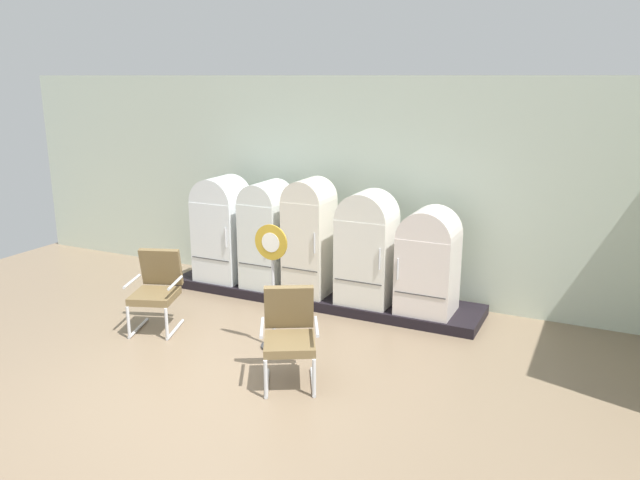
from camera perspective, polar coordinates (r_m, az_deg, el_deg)
name	(u,v)px	position (r m, az deg, el deg)	size (l,w,h in m)	color
ground	(194,395)	(6.68, -11.50, -13.74)	(12.00, 10.00, 0.05)	#7F6A52
back_wall	(340,185)	(9.18, 1.82, 5.08)	(11.76, 0.12, 3.14)	silver
display_plinth	(321,295)	(9.01, 0.10, -5.09)	(4.59, 0.95, 0.14)	black
refrigerator_0	(222,226)	(9.43, -8.97, 1.31)	(0.70, 0.68, 1.56)	white
refrigerator_1	(267,231)	(9.05, -4.90, 0.84)	(0.58, 0.72, 1.54)	silver
refrigerator_2	(309,233)	(8.67, -0.99, 0.63)	(0.59, 0.63, 1.64)	silver
refrigerator_3	(367,245)	(8.34, 4.31, -0.45)	(0.72, 0.62, 1.54)	silver
refrigerator_4	(428,259)	(8.13, 9.89, -1.70)	(0.72, 0.67, 1.38)	silver
armchair_left	(157,287)	(8.16, -14.72, -4.15)	(0.74, 0.82, 1.00)	silver
armchair_right	(289,332)	(6.56, -2.83, -8.38)	(0.79, 0.85, 1.00)	silver
sign_stand	(273,291)	(7.28, -4.35, -4.72)	(0.42, 0.32, 1.51)	#2D2D30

